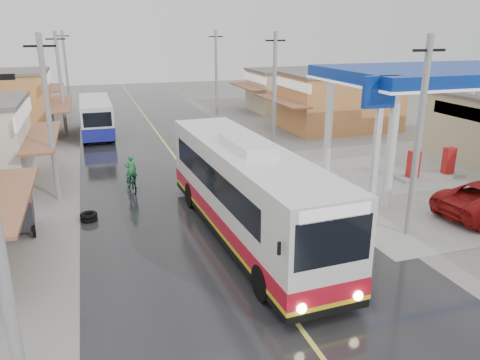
{
  "coord_description": "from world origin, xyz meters",
  "views": [
    {
      "loc": [
        -5.17,
        -14.83,
        8.18
      ],
      "look_at": [
        0.99,
        4.11,
        1.7
      ],
      "focal_mm": 35.0,
      "sensor_mm": 36.0,
      "label": 1
    }
  ],
  "objects_px": {
    "second_bus": "(96,116)",
    "tricycle_near": "(16,211)",
    "tyre_stack": "(89,217)",
    "coach_bus": "(246,191)",
    "cyclist": "(131,179)"
  },
  "relations": [
    {
      "from": "cyclist",
      "to": "tyre_stack",
      "type": "distance_m",
      "value": 4.19
    },
    {
      "from": "second_bus",
      "to": "tricycle_near",
      "type": "xyz_separation_m",
      "value": [
        -3.79,
        -18.37,
        -0.6
      ]
    },
    {
      "from": "tricycle_near",
      "to": "second_bus",
      "type": "bearing_deg",
      "value": 73.34
    },
    {
      "from": "coach_bus",
      "to": "second_bus",
      "type": "xyz_separation_m",
      "value": [
        -5.15,
        21.8,
        -0.44
      ]
    },
    {
      "from": "second_bus",
      "to": "cyclist",
      "type": "relative_size",
      "value": 4.23
    },
    {
      "from": "second_bus",
      "to": "cyclist",
      "type": "distance_m",
      "value": 14.67
    },
    {
      "from": "coach_bus",
      "to": "cyclist",
      "type": "height_order",
      "value": "coach_bus"
    },
    {
      "from": "cyclist",
      "to": "tricycle_near",
      "type": "bearing_deg",
      "value": -151.81
    },
    {
      "from": "tricycle_near",
      "to": "tyre_stack",
      "type": "distance_m",
      "value": 2.92
    },
    {
      "from": "tyre_stack",
      "to": "tricycle_near",
      "type": "bearing_deg",
      "value": -174.8
    },
    {
      "from": "coach_bus",
      "to": "cyclist",
      "type": "relative_size",
      "value": 6.53
    },
    {
      "from": "coach_bus",
      "to": "tyre_stack",
      "type": "bearing_deg",
      "value": 146.28
    },
    {
      "from": "second_bus",
      "to": "tyre_stack",
      "type": "relative_size",
      "value": 11.15
    },
    {
      "from": "cyclist",
      "to": "tyre_stack",
      "type": "height_order",
      "value": "cyclist"
    },
    {
      "from": "second_bus",
      "to": "cyclist",
      "type": "xyz_separation_m",
      "value": [
        1.26,
        -14.59,
        -0.86
      ]
    }
  ]
}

